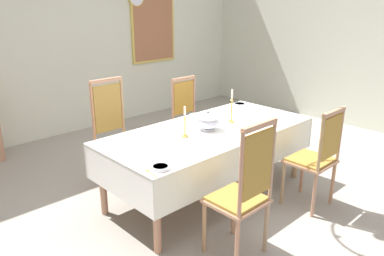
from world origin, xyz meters
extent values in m
cube|color=gray|center=(0.00, 0.00, -0.02)|extent=(7.07, 5.80, 0.04)
cube|color=silver|center=(0.00, 2.94, 1.77)|extent=(7.07, 0.08, 3.54)
cube|color=beige|center=(3.58, 0.00, 1.77)|extent=(0.08, 5.80, 3.54)
cylinder|color=#AE785D|center=(-1.07, -0.56, 0.36)|extent=(0.07, 0.07, 0.73)
cylinder|color=tan|center=(1.07, -0.56, 0.36)|extent=(0.07, 0.07, 0.73)
cylinder|color=tan|center=(-1.07, 0.30, 0.36)|extent=(0.07, 0.07, 0.73)
cylinder|color=#A67766|center=(1.07, 0.30, 0.36)|extent=(0.07, 0.07, 0.73)
cube|color=#AB7C5E|center=(0.00, -0.13, 0.69)|extent=(2.22, 0.94, 0.08)
cube|color=tan|center=(0.00, -0.13, 0.74)|extent=(2.34, 1.06, 0.03)
cube|color=white|center=(0.00, -0.13, 0.76)|extent=(2.36, 1.08, 0.00)
cube|color=white|center=(0.00, -0.66, 0.58)|extent=(2.36, 0.00, 0.36)
cube|color=white|center=(0.00, 0.40, 0.58)|extent=(2.36, 0.00, 0.36)
cube|color=white|center=(-1.17, -0.13, 0.58)|extent=(0.00, 1.08, 0.36)
cube|color=white|center=(1.17, -0.13, 0.58)|extent=(0.00, 1.08, 0.36)
cylinder|color=tan|center=(-0.77, -0.82, 0.24)|extent=(0.04, 0.04, 0.47)
cylinder|color=tan|center=(-0.39, -0.82, 0.24)|extent=(0.04, 0.04, 0.47)
cylinder|color=#AC785C|center=(-0.77, -1.18, 0.24)|extent=(0.04, 0.04, 0.47)
cylinder|color=tan|center=(-0.39, -1.18, 0.24)|extent=(0.04, 0.04, 0.47)
cube|color=tan|center=(-0.58, -1.00, 0.48)|extent=(0.44, 0.42, 0.03)
cube|color=olive|center=(-0.58, -1.00, 0.51)|extent=(0.40, 0.38, 0.02)
cylinder|color=#AA775E|center=(-0.77, -1.19, 0.84)|extent=(0.03, 0.03, 0.69)
cylinder|color=tan|center=(-0.38, -1.19, 0.84)|extent=(0.03, 0.03, 0.69)
cube|color=olive|center=(-0.58, -1.19, 0.88)|extent=(0.34, 0.02, 0.52)
cube|color=tan|center=(-0.58, -1.19, 1.19)|extent=(0.40, 0.04, 0.04)
cylinder|color=tan|center=(-0.39, 0.56, 0.24)|extent=(0.04, 0.04, 0.47)
cylinder|color=#A8755F|center=(-0.77, 0.56, 0.24)|extent=(0.04, 0.04, 0.47)
cylinder|color=#B07564|center=(-0.39, 0.92, 0.24)|extent=(0.04, 0.04, 0.47)
cylinder|color=tan|center=(-0.77, 0.92, 0.24)|extent=(0.04, 0.04, 0.47)
cube|color=tan|center=(-0.58, 0.74, 0.48)|extent=(0.44, 0.42, 0.03)
cube|color=olive|center=(-0.58, 0.74, 0.51)|extent=(0.40, 0.38, 0.02)
cylinder|color=tan|center=(-0.38, 0.93, 0.85)|extent=(0.03, 0.03, 0.71)
cylinder|color=#B37955|center=(-0.77, 0.93, 0.85)|extent=(0.03, 0.03, 0.71)
cube|color=olive|center=(-0.58, 0.93, 0.89)|extent=(0.34, 0.02, 0.54)
cube|color=tan|center=(-0.58, 0.93, 1.21)|extent=(0.40, 0.04, 0.04)
cylinder|color=tan|center=(0.41, -0.82, 0.24)|extent=(0.04, 0.04, 0.47)
cylinder|color=tan|center=(0.79, -0.82, 0.24)|extent=(0.04, 0.04, 0.47)
cylinder|color=#AA7C61|center=(0.41, -1.18, 0.24)|extent=(0.04, 0.04, 0.47)
cylinder|color=tan|center=(0.79, -1.18, 0.24)|extent=(0.04, 0.04, 0.47)
cube|color=tan|center=(0.60, -1.00, 0.48)|extent=(0.44, 0.42, 0.03)
cube|color=olive|center=(0.60, -1.00, 0.51)|extent=(0.40, 0.38, 0.02)
cylinder|color=#A78558|center=(0.40, -1.19, 0.77)|extent=(0.03, 0.03, 0.55)
cylinder|color=tan|center=(0.79, -1.19, 0.77)|extent=(0.03, 0.03, 0.55)
cube|color=#A57E32|center=(0.60, -1.19, 0.80)|extent=(0.34, 0.02, 0.42)
cube|color=tan|center=(0.60, -1.19, 1.05)|extent=(0.40, 0.04, 0.04)
cylinder|color=#AD7A5D|center=(0.79, 0.56, 0.24)|extent=(0.04, 0.04, 0.47)
cylinder|color=#B67569|center=(0.41, 0.56, 0.24)|extent=(0.04, 0.04, 0.47)
cylinder|color=tan|center=(0.79, 0.92, 0.24)|extent=(0.04, 0.04, 0.47)
cylinder|color=tan|center=(0.41, 0.92, 0.24)|extent=(0.04, 0.04, 0.47)
cube|color=tan|center=(0.60, 0.74, 0.48)|extent=(0.44, 0.42, 0.03)
cube|color=olive|center=(0.60, 0.74, 0.51)|extent=(0.40, 0.38, 0.02)
cylinder|color=#AF7866|center=(0.79, 0.93, 0.78)|extent=(0.03, 0.03, 0.57)
cylinder|color=#AC755A|center=(0.40, 0.93, 0.78)|extent=(0.03, 0.03, 0.57)
cube|color=#A2742B|center=(0.60, 0.93, 0.81)|extent=(0.34, 0.02, 0.44)
cube|color=tan|center=(0.60, 0.93, 1.07)|extent=(0.40, 0.04, 0.04)
cylinder|color=silver|center=(-0.03, -0.13, 0.77)|extent=(0.14, 0.14, 0.02)
ellipsoid|color=silver|center=(-0.03, -0.13, 0.84)|extent=(0.25, 0.25, 0.11)
ellipsoid|color=white|center=(-0.03, -0.13, 0.90)|extent=(0.23, 0.23, 0.09)
sphere|color=#487851|center=(-0.03, -0.13, 0.95)|extent=(0.03, 0.03, 0.03)
cylinder|color=gold|center=(-0.35, -0.13, 0.77)|extent=(0.07, 0.07, 0.02)
cylinder|color=gold|center=(-0.35, -0.13, 0.87)|extent=(0.02, 0.02, 0.18)
cone|color=gold|center=(-0.35, -0.13, 0.97)|extent=(0.04, 0.04, 0.02)
cylinder|color=silver|center=(-0.35, -0.13, 1.03)|extent=(0.02, 0.02, 0.10)
cylinder|color=gold|center=(0.35, -0.13, 0.77)|extent=(0.07, 0.07, 0.02)
cylinder|color=gold|center=(0.35, -0.13, 0.90)|extent=(0.02, 0.02, 0.24)
cone|color=gold|center=(0.35, -0.13, 1.03)|extent=(0.04, 0.04, 0.02)
cylinder|color=silver|center=(0.35, -0.13, 1.09)|extent=(0.02, 0.02, 0.10)
cylinder|color=silver|center=(-1.01, -0.55, 0.78)|extent=(0.15, 0.15, 0.03)
cylinder|color=silver|center=(-1.01, -0.55, 0.78)|extent=(0.12, 0.12, 0.02)
torus|color=#487851|center=(-1.01, -0.55, 0.79)|extent=(0.15, 0.15, 0.01)
cylinder|color=silver|center=(0.97, 0.27, 0.78)|extent=(0.15, 0.15, 0.03)
cylinder|color=white|center=(0.97, 0.27, 0.78)|extent=(0.12, 0.12, 0.02)
torus|color=#487851|center=(0.97, 0.27, 0.79)|extent=(0.15, 0.15, 0.01)
cylinder|color=silver|center=(0.19, 0.27, 0.78)|extent=(0.17, 0.17, 0.04)
cylinder|color=silver|center=(0.19, 0.27, 0.78)|extent=(0.14, 0.14, 0.02)
torus|color=#487851|center=(0.19, 0.27, 0.79)|extent=(0.16, 0.16, 0.01)
cube|color=gold|center=(-1.12, -0.59, 0.77)|extent=(0.02, 0.14, 0.00)
ellipsoid|color=gold|center=(-1.11, -0.51, 0.77)|extent=(0.03, 0.05, 0.01)
cube|color=gold|center=(1.07, 0.23, 0.77)|extent=(0.04, 0.14, 0.00)
ellipsoid|color=gold|center=(1.09, 0.32, 0.77)|extent=(0.03, 0.05, 0.01)
cube|color=#D1B251|center=(1.63, 2.88, 1.75)|extent=(0.96, 0.04, 1.55)
cube|color=#9F6344|center=(1.63, 2.86, 1.75)|extent=(0.88, 0.01, 1.47)
camera|label=1|loc=(-2.75, -2.75, 2.05)|focal=35.38mm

